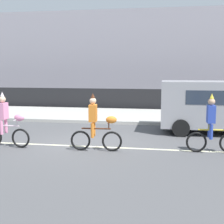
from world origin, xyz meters
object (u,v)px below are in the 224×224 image
(parked_van_grey, at_px, (224,103))
(parade_cyclist_orange, at_px, (96,126))
(parade_cyclist_pink, at_px, (7,123))
(parade_cyclist_cobalt, at_px, (214,127))
(pedestrian_onlooker, at_px, (223,98))

(parked_van_grey, bearing_deg, parade_cyclist_orange, -141.26)
(parade_cyclist_pink, relative_size, parade_cyclist_orange, 1.00)
(parade_cyclist_cobalt, bearing_deg, parade_cyclist_orange, -173.83)
(parade_cyclist_orange, bearing_deg, pedestrian_onlooker, 58.08)
(parade_cyclist_cobalt, relative_size, parked_van_grey, 0.38)
(parade_cyclist_orange, xyz_separation_m, parked_van_grey, (4.62, 3.71, 0.44))
(parade_cyclist_orange, bearing_deg, parade_cyclist_pink, -179.83)
(parade_cyclist_cobalt, relative_size, pedestrian_onlooker, 1.19)
(parade_cyclist_orange, xyz_separation_m, parade_cyclist_cobalt, (3.77, 0.41, 0.00))
(parade_cyclist_orange, distance_m, parade_cyclist_cobalt, 3.79)
(parade_cyclist_pink, bearing_deg, parade_cyclist_cobalt, 3.44)
(parade_cyclist_pink, xyz_separation_m, parade_cyclist_cobalt, (6.94, 0.42, 0.00))
(parked_van_grey, distance_m, pedestrian_onlooker, 5.14)
(parade_cyclist_orange, bearing_deg, parked_van_grey, 38.74)
(parade_cyclist_pink, xyz_separation_m, parade_cyclist_orange, (3.17, 0.01, 0.00))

